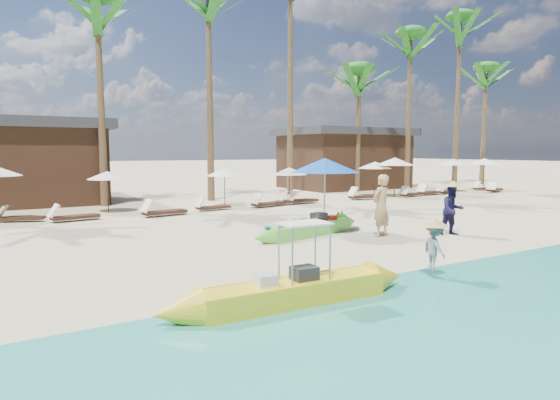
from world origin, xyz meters
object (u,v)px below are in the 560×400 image
green_canoe (310,228)px  yellow_canoe (293,291)px  tourist (381,206)px  blue_umbrella (325,165)px

green_canoe → yellow_canoe: (-4.08, -5.51, 0.00)m
tourist → blue_umbrella: 2.23m
green_canoe → yellow_canoe: size_ratio=0.96×
blue_umbrella → yellow_canoe: bearing=-130.0°
tourist → blue_umbrella: bearing=-63.4°
yellow_canoe → blue_umbrella: size_ratio=2.25×
green_canoe → blue_umbrella: 2.11m
green_canoe → tourist: size_ratio=2.70×
green_canoe → blue_umbrella: size_ratio=2.15×
green_canoe → blue_umbrella: bearing=-5.5°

